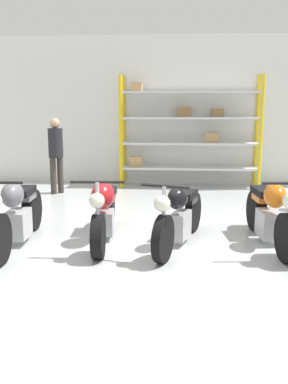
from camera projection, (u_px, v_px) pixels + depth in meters
name	position (u px, v px, depth m)	size (l,w,h in m)	color
ground_plane	(142.00, 247.00, 5.94)	(30.00, 30.00, 0.00)	#B2B7B7
back_wall	(158.00, 111.00, 10.53)	(30.00, 0.08, 3.60)	white
shelving_rack	(188.00, 130.00, 10.21)	(3.33, 0.63, 2.64)	yellow
motorcycle_grey	(16.00, 215.00, 5.95)	(0.66, 2.17, 1.03)	black
motorcycle_red	(104.00, 210.00, 6.15)	(0.68, 2.09, 1.00)	black
motorcycle_black	(179.00, 215.00, 5.93)	(0.85, 2.02, 0.98)	black
motorcycle_orange	(271.00, 215.00, 5.96)	(0.69, 2.03, 1.01)	black
person_browsing	(56.00, 150.00, 9.41)	(0.45, 0.45, 1.66)	#38332D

